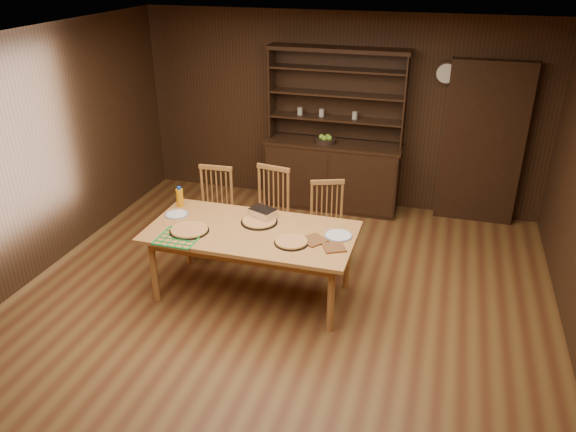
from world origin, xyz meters
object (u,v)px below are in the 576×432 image
(chair_left, at_px, (215,207))
(juice_bottle, at_px, (180,197))
(china_hutch, at_px, (333,166))
(dining_table, at_px, (252,237))
(chair_right, at_px, (327,221))
(chair_center, at_px, (270,209))

(chair_left, xyz_separation_m, juice_bottle, (-0.19, -0.47, 0.31))
(china_hutch, relative_size, juice_bottle, 9.48)
(china_hutch, bearing_deg, dining_table, -97.48)
(chair_right, bearing_deg, juice_bottle, 179.38)
(dining_table, bearing_deg, china_hutch, 82.52)
(chair_left, distance_m, chair_right, 1.34)
(chair_left, relative_size, chair_center, 0.98)
(dining_table, relative_size, chair_center, 1.96)
(dining_table, height_order, juice_bottle, juice_bottle)
(china_hutch, relative_size, chair_left, 2.10)
(chair_left, relative_size, chair_right, 1.06)
(chair_center, bearing_deg, chair_left, -160.67)
(china_hutch, xyz_separation_m, chair_center, (-0.42, -1.51, -0.03))
(dining_table, bearing_deg, chair_right, 56.49)
(china_hutch, relative_size, dining_table, 1.04)
(dining_table, xyz_separation_m, chair_right, (0.59, 0.89, -0.16))
(china_hutch, distance_m, chair_center, 1.57)
(chair_center, height_order, chair_right, chair_center)
(chair_center, distance_m, juice_bottle, 1.06)
(chair_left, relative_size, juice_bottle, 4.52)
(china_hutch, bearing_deg, chair_left, -123.38)
(chair_left, bearing_deg, china_hutch, 53.54)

